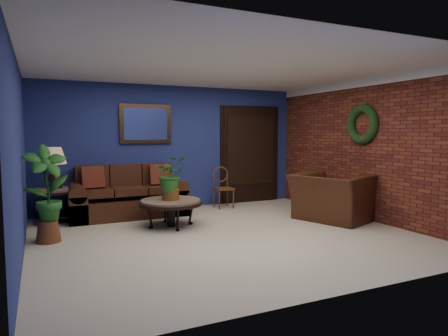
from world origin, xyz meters
name	(u,v)px	position (x,y,z in m)	size (l,w,h in m)	color
floor	(226,235)	(0.00, 0.00, 0.00)	(5.50, 5.50, 0.00)	beige
wall_back	(174,147)	(0.00, 2.50, 1.25)	(5.50, 0.04, 2.50)	navy
wall_left	(19,157)	(-2.75, 0.00, 1.25)	(0.04, 5.00, 2.50)	navy
wall_right_brick	(366,150)	(2.75, 0.00, 1.25)	(0.04, 5.00, 2.50)	brown
ceiling	(226,67)	(0.00, 0.00, 2.50)	(5.50, 5.00, 0.02)	white
crown_molding	(367,82)	(2.72, 0.00, 2.43)	(0.03, 5.00, 0.14)	white
wall_mirror	(146,124)	(-0.60, 2.46, 1.72)	(1.02, 0.06, 0.77)	#432D18
closet_door	(250,155)	(1.75, 2.47, 1.05)	(1.44, 0.06, 2.18)	black
wreath	(362,124)	(2.69, 0.05, 1.70)	(0.72, 0.72, 0.16)	black
sofa	(127,199)	(-1.07, 2.08, 0.31)	(2.10, 0.91, 0.95)	#432113
coffee_table	(171,203)	(-0.59, 0.90, 0.39)	(1.04, 1.04, 0.45)	#4F4945
end_table	(55,196)	(-2.30, 2.05, 0.46)	(0.65, 0.65, 0.60)	#4F4945
table_lamp	(54,163)	(-2.30, 2.05, 1.04)	(0.41, 0.41, 0.68)	#432D18
side_chair	(222,184)	(0.91, 2.11, 0.48)	(0.37, 0.37, 0.85)	brown
armchair	(332,197)	(2.15, 0.16, 0.41)	(1.27, 1.11, 0.82)	#432113
coffee_plant	(170,176)	(-0.59, 0.90, 0.84)	(0.57, 0.51, 0.72)	brown
floor_plant	(305,188)	(2.35, 1.22, 0.43)	(0.44, 0.39, 0.83)	brown
tall_plant	(47,190)	(-2.45, 0.72, 0.75)	(0.68, 0.54, 1.39)	brown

